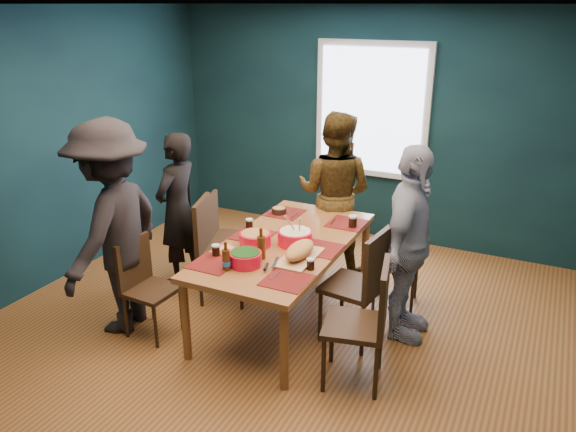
# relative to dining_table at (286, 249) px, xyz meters

# --- Properties ---
(room) EXTENTS (5.01, 5.01, 2.71)m
(room) POSITION_rel_dining_table_xyz_m (0.02, 0.01, 0.69)
(room) COLOR olive
(room) RESTS_ON ground
(dining_table) EXTENTS (1.01, 2.00, 0.75)m
(dining_table) POSITION_rel_dining_table_xyz_m (0.00, 0.00, 0.00)
(dining_table) COLOR #965F2D
(dining_table) RESTS_ON floor
(chair_left_far) EXTENTS (0.51, 0.51, 0.89)m
(chair_left_far) POSITION_rel_dining_table_xyz_m (-0.98, 0.49, -0.17)
(chair_left_far) COLOR black
(chair_left_far) RESTS_ON floor
(chair_left_mid) EXTENTS (0.57, 0.57, 1.01)m
(chair_left_mid) POSITION_rel_dining_table_xyz_m (-0.78, 0.05, -0.10)
(chair_left_mid) COLOR black
(chair_left_mid) RESTS_ON floor
(chair_left_near) EXTENTS (0.41, 0.41, 0.86)m
(chair_left_near) POSITION_rel_dining_table_xyz_m (-1.00, -0.73, -0.18)
(chair_left_near) COLOR black
(chair_left_near) RESTS_ON floor
(chair_right_far) EXTENTS (0.46, 0.46, 0.90)m
(chair_right_far) POSITION_rel_dining_table_xyz_m (0.91, 0.70, -0.16)
(chair_right_far) COLOR black
(chair_right_far) RESTS_ON floor
(chair_right_mid) EXTENTS (0.51, 0.51, 1.01)m
(chair_right_mid) POSITION_rel_dining_table_xyz_m (0.74, -0.05, -0.09)
(chair_right_mid) COLOR black
(chair_right_mid) RESTS_ON floor
(chair_right_near) EXTENTS (0.53, 0.53, 0.99)m
(chair_right_near) POSITION_rel_dining_table_xyz_m (0.95, -0.57, -0.11)
(chair_right_near) COLOR black
(chair_right_near) RESTS_ON floor
(person_far_left) EXTENTS (0.38, 0.57, 1.56)m
(person_far_left) POSITION_rel_dining_table_xyz_m (-1.30, 0.20, 0.10)
(person_far_left) COLOR black
(person_far_left) RESTS_ON floor
(person_back) EXTENTS (0.85, 0.68, 1.71)m
(person_back) POSITION_rel_dining_table_xyz_m (-0.01, 1.17, 0.17)
(person_back) COLOR black
(person_back) RESTS_ON floor
(person_right) EXTENTS (0.43, 0.99, 1.69)m
(person_right) POSITION_rel_dining_table_xyz_m (1.03, 0.21, 0.16)
(person_right) COLOR white
(person_right) RESTS_ON floor
(person_near_left) EXTENTS (0.86, 1.29, 1.86)m
(person_near_left) POSITION_rel_dining_table_xyz_m (-1.26, -0.74, 0.25)
(person_near_left) COLOR black
(person_near_left) RESTS_ON floor
(bowl_salad) EXTENTS (0.27, 0.27, 0.11)m
(bowl_salad) POSITION_rel_dining_table_xyz_m (-0.21, -0.17, 0.13)
(bowl_salad) COLOR red
(bowl_salad) RESTS_ON dining_table
(bowl_dumpling) EXTENTS (0.30, 0.30, 0.28)m
(bowl_dumpling) POSITION_rel_dining_table_xyz_m (0.09, -0.00, 0.14)
(bowl_dumpling) COLOR red
(bowl_dumpling) RESTS_ON dining_table
(bowl_herbs) EXTENTS (0.26, 0.26, 0.12)m
(bowl_herbs) POSITION_rel_dining_table_xyz_m (-0.09, -0.55, 0.13)
(bowl_herbs) COLOR red
(bowl_herbs) RESTS_ON dining_table
(cutting_board) EXTENTS (0.30, 0.62, 0.14)m
(cutting_board) POSITION_rel_dining_table_xyz_m (0.25, -0.26, 0.13)
(cutting_board) COLOR tan
(cutting_board) RESTS_ON dining_table
(small_bowl) EXTENTS (0.15, 0.15, 0.06)m
(small_bowl) POSITION_rel_dining_table_xyz_m (-0.37, 0.61, 0.10)
(small_bowl) COLOR black
(small_bowl) RESTS_ON dining_table
(beer_bottle_a) EXTENTS (0.06, 0.06, 0.24)m
(beer_bottle_a) POSITION_rel_dining_table_xyz_m (-0.17, -0.69, 0.16)
(beer_bottle_a) COLOR #40200B
(beer_bottle_a) RESTS_ON dining_table
(beer_bottle_b) EXTENTS (0.07, 0.07, 0.27)m
(beer_bottle_b) POSITION_rel_dining_table_xyz_m (-0.03, -0.39, 0.17)
(beer_bottle_b) COLOR #40200B
(beer_bottle_b) RESTS_ON dining_table
(cola_glass_a) EXTENTS (0.07, 0.07, 0.10)m
(cola_glass_a) POSITION_rel_dining_table_xyz_m (-0.39, -0.50, 0.12)
(cola_glass_a) COLOR black
(cola_glass_a) RESTS_ON dining_table
(cola_glass_b) EXTENTS (0.07, 0.07, 0.09)m
(cola_glass_b) POSITION_rel_dining_table_xyz_m (0.41, -0.39, 0.12)
(cola_glass_b) COLOR black
(cola_glass_b) RESTS_ON dining_table
(cola_glass_c) EXTENTS (0.08, 0.08, 0.11)m
(cola_glass_c) POSITION_rel_dining_table_xyz_m (0.41, 0.58, 0.13)
(cola_glass_c) COLOR black
(cola_glass_c) RESTS_ON dining_table
(cola_glass_d) EXTENTS (0.07, 0.07, 0.10)m
(cola_glass_d) POSITION_rel_dining_table_xyz_m (-0.44, 0.13, 0.12)
(cola_glass_d) COLOR black
(cola_glass_d) RESTS_ON dining_table
(napkin_a) EXTENTS (0.15, 0.15, 0.00)m
(napkin_a) POSITION_rel_dining_table_xyz_m (0.36, 0.04, 0.07)
(napkin_a) COLOR #E0705E
(napkin_a) RESTS_ON dining_table
(napkin_b) EXTENTS (0.17, 0.17, 0.00)m
(napkin_b) POSITION_rel_dining_table_xyz_m (-0.40, -0.34, 0.07)
(napkin_b) COLOR #E0705E
(napkin_b) RESTS_ON dining_table
(napkin_c) EXTENTS (0.16, 0.16, 0.00)m
(napkin_c) POSITION_rel_dining_table_xyz_m (0.37, -0.67, 0.07)
(napkin_c) COLOR #E0705E
(napkin_c) RESTS_ON dining_table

